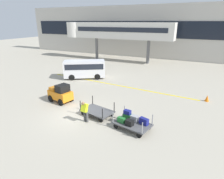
{
  "coord_description": "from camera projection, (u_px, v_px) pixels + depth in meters",
  "views": [
    {
      "loc": [
        7.75,
        -10.25,
        6.53
      ],
      "look_at": [
        1.34,
        2.91,
        1.27
      ],
      "focal_mm": 30.71,
      "sensor_mm": 36.0,
      "label": 1
    }
  ],
  "objects": [
    {
      "name": "baggage_handler",
      "position": [
        85.0,
        111.0,
        12.82
      ],
      "size": [
        0.44,
        0.46,
        1.56
      ],
      "color": "#4C4C4C",
      "rests_on": "ground_plane"
    },
    {
      "name": "baggage_tug",
      "position": [
        60.0,
        93.0,
        16.18
      ],
      "size": [
        2.28,
        1.6,
        1.58
      ],
      "color": "orange",
      "rests_on": "ground_plane"
    },
    {
      "name": "safety_cone_near",
      "position": [
        207.0,
        98.0,
        16.41
      ],
      "size": [
        0.36,
        0.36,
        0.55
      ],
      "primitive_type": "cone",
      "color": "orange",
      "rests_on": "ground_plane"
    },
    {
      "name": "apron_lead_line",
      "position": [
        115.0,
        85.0,
        20.74
      ],
      "size": [
        17.13,
        1.59,
        0.01
      ],
      "primitive_type": "cube",
      "rotation": [
        0.0,
        0.0,
        -0.08
      ],
      "color": "yellow",
      "rests_on": "ground_plane"
    },
    {
      "name": "ground_plane",
      "position": [
        78.0,
        115.0,
        14.07
      ],
      "size": [
        120.0,
        120.0,
        0.0
      ],
      "primitive_type": "plane",
      "color": "#A8A08E"
    },
    {
      "name": "baggage_cart_middle",
      "position": [
        132.0,
        121.0,
        12.22
      ],
      "size": [
        3.09,
        1.85,
        1.1
      ],
      "color": "#4C4C4F",
      "rests_on": "ground_plane"
    },
    {
      "name": "baggage_cart_lead",
      "position": [
        97.0,
        111.0,
        13.92
      ],
      "size": [
        3.09,
        1.85,
        1.1
      ],
      "color": "#4C4C4F",
      "rests_on": "ground_plane"
    },
    {
      "name": "shuttle_van",
      "position": [
        85.0,
        68.0,
        22.88
      ],
      "size": [
        5.08,
        4.14,
        2.1
      ],
      "color": "silver",
      "rests_on": "ground_plane"
    },
    {
      "name": "jet_bridge",
      "position": [
        112.0,
        31.0,
        32.2
      ],
      "size": [
        19.38,
        3.0,
        6.31
      ],
      "color": "silver",
      "rests_on": "ground_plane"
    },
    {
      "name": "terminal_building",
      "position": [
        161.0,
        32.0,
        34.49
      ],
      "size": [
        58.1,
        2.51,
        9.26
      ],
      "color": "#BCB7AD",
      "rests_on": "ground_plane"
    }
  ]
}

